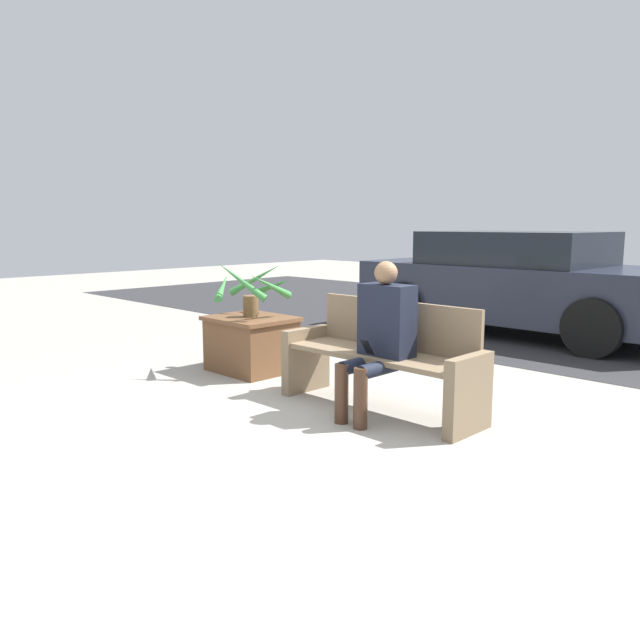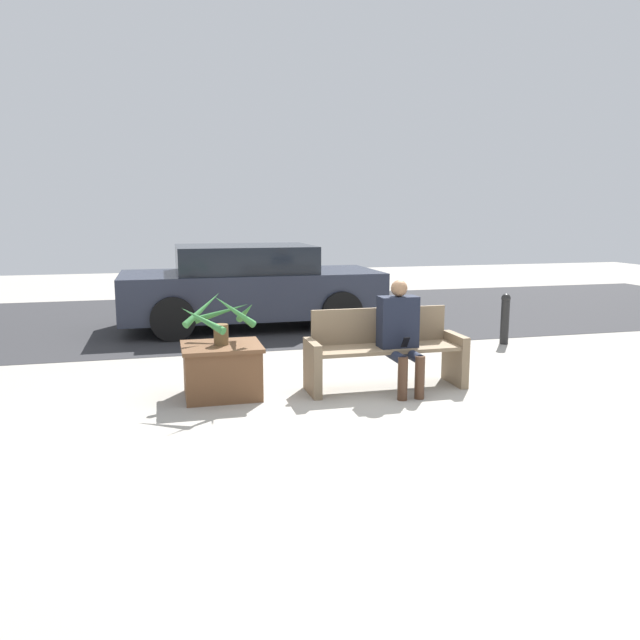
{
  "view_description": "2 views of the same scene",
  "coord_description": "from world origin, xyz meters",
  "px_view_note": "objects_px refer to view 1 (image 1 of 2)",
  "views": [
    {
      "loc": [
        3.13,
        -3.42,
        1.48
      ],
      "look_at": [
        -0.73,
        0.47,
        0.63
      ],
      "focal_mm": 35.0,
      "sensor_mm": 36.0,
      "label": 1
    },
    {
      "loc": [
        -2.27,
        -5.9,
        1.9
      ],
      "look_at": [
        -0.63,
        0.57,
        0.75
      ],
      "focal_mm": 35.0,
      "sensor_mm": 36.0,
      "label": 2
    }
  ],
  "objects_px": {
    "parked_car": "(520,283)",
    "potted_plant": "(252,288)",
    "person_seated": "(380,332)",
    "planter_box": "(251,342)",
    "bench": "(382,358)"
  },
  "relations": [
    {
      "from": "bench",
      "to": "parked_car",
      "type": "height_order",
      "value": "parked_car"
    },
    {
      "from": "bench",
      "to": "parked_car",
      "type": "bearing_deg",
      "value": 102.68
    },
    {
      "from": "person_seated",
      "to": "planter_box",
      "type": "xyz_separation_m",
      "value": [
        -1.88,
        0.26,
        -0.36
      ]
    },
    {
      "from": "planter_box",
      "to": "potted_plant",
      "type": "xyz_separation_m",
      "value": [
        0.01,
        0.02,
        0.54
      ]
    },
    {
      "from": "parked_car",
      "to": "person_seated",
      "type": "bearing_deg",
      "value": -76.38
    },
    {
      "from": "bench",
      "to": "potted_plant",
      "type": "distance_m",
      "value": 1.81
    },
    {
      "from": "parked_car",
      "to": "potted_plant",
      "type": "bearing_deg",
      "value": -102.08
    },
    {
      "from": "bench",
      "to": "person_seated",
      "type": "xyz_separation_m",
      "value": [
        0.11,
        -0.17,
        0.24
      ]
    },
    {
      "from": "bench",
      "to": "potted_plant",
      "type": "relative_size",
      "value": 2.1
    },
    {
      "from": "planter_box",
      "to": "potted_plant",
      "type": "bearing_deg",
      "value": 62.46
    },
    {
      "from": "bench",
      "to": "potted_plant",
      "type": "xyz_separation_m",
      "value": [
        -1.76,
        0.1,
        0.42
      ]
    },
    {
      "from": "person_seated",
      "to": "planter_box",
      "type": "bearing_deg",
      "value": 172.17
    },
    {
      "from": "person_seated",
      "to": "planter_box",
      "type": "relative_size",
      "value": 1.47
    },
    {
      "from": "person_seated",
      "to": "planter_box",
      "type": "height_order",
      "value": "person_seated"
    },
    {
      "from": "potted_plant",
      "to": "person_seated",
      "type": "bearing_deg",
      "value": -8.37
    }
  ]
}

